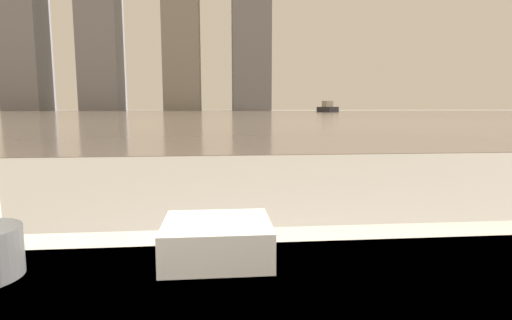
# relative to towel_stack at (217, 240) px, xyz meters

# --- Properties ---
(towel_stack) EXTENTS (0.22, 0.19, 0.08)m
(towel_stack) POSITION_rel_towel_stack_xyz_m (0.00, 0.00, 0.00)
(towel_stack) COLOR white
(towel_stack) RESTS_ON bathtub
(harbor_water) EXTENTS (180.00, 110.00, 0.01)m
(harbor_water) POSITION_rel_towel_stack_xyz_m (0.06, 61.15, -0.56)
(harbor_water) COLOR gray
(harbor_water) RESTS_ON ground_plane
(harbor_boat_1) EXTENTS (3.03, 6.00, 2.15)m
(harbor_boat_1) POSITION_rel_towel_stack_xyz_m (21.31, 76.50, 0.20)
(harbor_boat_1) COLOR #2D2D33
(harbor_boat_1) RESTS_ON harbor_water
(skyline_tower_0) EXTENTS (9.90, 11.69, 43.55)m
(skyline_tower_0) POSITION_rel_towel_stack_xyz_m (-52.63, 117.15, 21.21)
(skyline_tower_0) COLOR slate
(skyline_tower_0) RESTS_ON ground_plane
(skyline_tower_3) EXTENTS (10.64, 12.51, 53.25)m
(skyline_tower_3) POSITION_rel_towel_stack_xyz_m (9.50, 117.15, 26.06)
(skyline_tower_3) COLOR slate
(skyline_tower_3) RESTS_ON ground_plane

